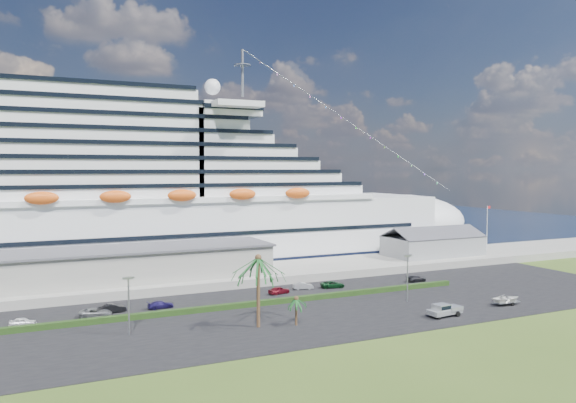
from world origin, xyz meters
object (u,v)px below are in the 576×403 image
cruise_ship (117,198)px  boat_trailer (507,299)px  parked_car_3 (161,305)px  pickup_truck (445,309)px

cruise_ship → boat_trailer: size_ratio=32.54×
cruise_ship → parked_car_3: (0.84, -42.66, -15.94)m
cruise_ship → pickup_truck: size_ratio=31.82×
cruise_ship → pickup_truck: (40.52, -66.99, -15.45)m
parked_car_3 → boat_trailer: size_ratio=0.74×
pickup_truck → parked_car_3: bearing=148.5°
cruise_ship → parked_car_3: bearing=-88.9°
pickup_truck → boat_trailer: pickup_truck is taller
parked_car_3 → boat_trailer: (54.46, -22.93, 0.47)m
pickup_truck → cruise_ship: bearing=121.2°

